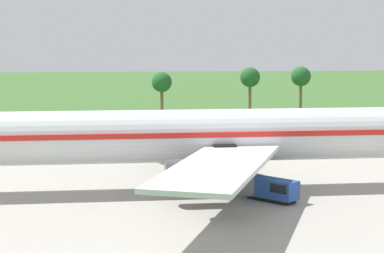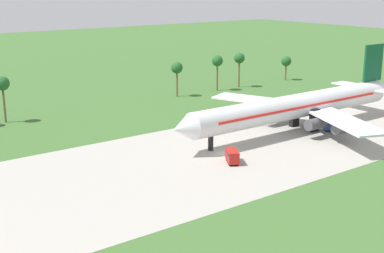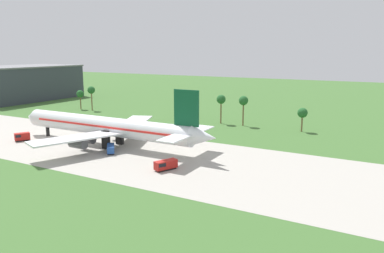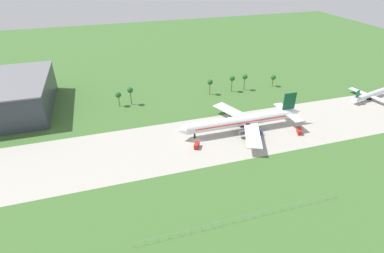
{
  "view_description": "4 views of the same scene",
  "coord_description": "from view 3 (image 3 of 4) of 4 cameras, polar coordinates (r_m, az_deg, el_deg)",
  "views": [
    {
      "loc": [
        16.3,
        -71.06,
        16.21
      ],
      "look_at": [
        25.23,
        2.99,
        7.02
      ],
      "focal_mm": 65.0,
      "sensor_mm": 36.0,
      "label": 1
    },
    {
      "loc": [
        -67.53,
        -80.26,
        34.07
      ],
      "look_at": [
        -5.31,
        2.99,
        6.02
      ],
      "focal_mm": 50.0,
      "sensor_mm": 36.0,
      "label": 2
    },
    {
      "loc": [
        102.81,
        -82.19,
        28.68
      ],
      "look_at": [
        55.77,
        2.99,
        8.88
      ],
      "focal_mm": 35.0,
      "sensor_mm": 36.0,
      "label": 3
    },
    {
      "loc": [
        -40.16,
        -122.86,
        85.66
      ],
      "look_at": [
        -1.24,
        5.0,
        6.0
      ],
      "focal_mm": 28.0,
      "sensor_mm": 36.0,
      "label": 4
    }
  ],
  "objects": [
    {
      "name": "baggage_tug",
      "position": [
        91.83,
        -4.12,
        -5.86
      ],
      "size": [
        4.22,
        6.13,
        2.45
      ],
      "color": "black",
      "rests_on": "ground_plane"
    },
    {
      "name": "jet_airliner",
      "position": [
        116.37,
        -12.56,
        -0.03
      ],
      "size": [
        72.79,
        51.5,
        18.58
      ],
      "color": "white",
      "rests_on": "ground_plane"
    },
    {
      "name": "terminal_building",
      "position": [
        244.9,
        -24.23,
        6.11
      ],
      "size": [
        36.72,
        61.2,
        19.83
      ],
      "color": "#333842",
      "rests_on": "ground_plane"
    },
    {
      "name": "palm_tree_row",
      "position": [
        158.31,
        -2.18,
        4.21
      ],
      "size": [
        111.99,
        3.6,
        11.76
      ],
      "color": "brown",
      "rests_on": "ground_plane"
    },
    {
      "name": "fuel_truck",
      "position": [
        109.04,
        -12.28,
        -3.34
      ],
      "size": [
        5.22,
        5.64,
        2.3
      ],
      "color": "black",
      "rests_on": "ground_plane"
    },
    {
      "name": "ground_plane",
      "position": [
        134.71,
        -21.92,
        -1.64
      ],
      "size": [
        600.0,
        600.0,
        0.0
      ],
      "primitive_type": "plane",
      "color": "#3D662D"
    },
    {
      "name": "taxiway_strip",
      "position": [
        134.71,
        -21.92,
        -1.63
      ],
      "size": [
        320.0,
        44.0,
        0.02
      ],
      "color": "#A8A399",
      "rests_on": "ground_plane"
    },
    {
      "name": "catering_van",
      "position": [
        132.59,
        -24.51,
        -1.42
      ],
      "size": [
        4.0,
        4.93,
        2.64
      ],
      "color": "black",
      "rests_on": "ground_plane"
    }
  ]
}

